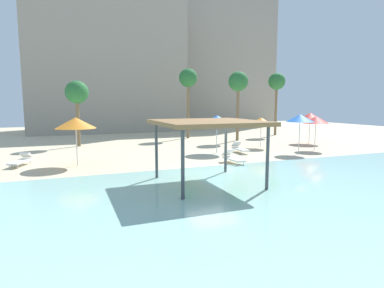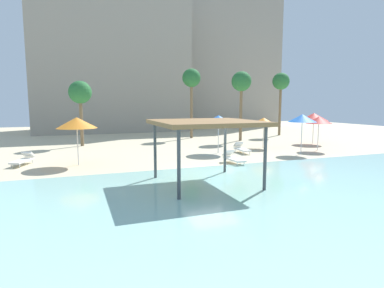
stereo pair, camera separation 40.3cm
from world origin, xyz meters
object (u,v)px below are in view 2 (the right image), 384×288
(lounge_chair_0, at_px, (241,148))
(lounge_chair_1, at_px, (233,158))
(beach_umbrella_red_6, at_px, (319,120))
(beach_umbrella_blue_1, at_px, (218,120))
(palm_tree_3, at_px, (80,94))
(beach_umbrella_blue_4, at_px, (302,118))
(beach_umbrella_red_0, at_px, (314,117))
(palm_tree_2, at_px, (241,83))
(palm_tree_0, at_px, (281,83))
(palm_tree_1, at_px, (191,80))
(lounge_chair_2, at_px, (23,159))
(beach_umbrella_orange_5, at_px, (77,123))
(shade_pavilion, at_px, (206,124))
(beach_umbrella_orange_2, at_px, (264,121))

(lounge_chair_0, height_order, lounge_chair_1, same)
(beach_umbrella_red_6, bearing_deg, beach_umbrella_blue_1, 169.86)
(beach_umbrella_blue_1, bearing_deg, palm_tree_3, 140.56)
(beach_umbrella_blue_4, bearing_deg, beach_umbrella_red_0, 42.31)
(lounge_chair_1, relative_size, palm_tree_2, 0.29)
(palm_tree_0, bearing_deg, palm_tree_1, 176.40)
(beach_umbrella_blue_1, bearing_deg, palm_tree_1, 80.74)
(beach_umbrella_red_0, relative_size, lounge_chair_1, 1.43)
(palm_tree_2, bearing_deg, beach_umbrella_red_6, -72.64)
(palm_tree_1, bearing_deg, lounge_chair_2, -143.95)
(beach_umbrella_orange_5, bearing_deg, lounge_chair_2, 158.98)
(lounge_chair_0, xyz_separation_m, lounge_chair_1, (-2.51, -3.49, 0.00))
(shade_pavilion, bearing_deg, palm_tree_1, 71.84)
(beach_umbrella_orange_5, bearing_deg, beach_umbrella_red_0, 9.71)
(beach_umbrella_red_0, relative_size, beach_umbrella_blue_1, 1.00)
(lounge_chair_1, bearing_deg, beach_umbrella_orange_5, -109.53)
(lounge_chair_0, bearing_deg, lounge_chair_2, -87.22)
(palm_tree_0, height_order, palm_tree_3, palm_tree_0)
(lounge_chair_2, xyz_separation_m, palm_tree_1, (14.39, 10.48, 5.70))
(palm_tree_0, bearing_deg, beach_umbrella_orange_5, -153.30)
(palm_tree_1, bearing_deg, palm_tree_2, -46.32)
(beach_umbrella_blue_4, relative_size, beach_umbrella_red_6, 1.09)
(shade_pavilion, xyz_separation_m, beach_umbrella_blue_4, (9.78, 5.64, -0.12))
(lounge_chair_0, bearing_deg, beach_umbrella_orange_5, -81.64)
(beach_umbrella_orange_2, height_order, palm_tree_1, palm_tree_1)
(beach_umbrella_blue_4, bearing_deg, beach_umbrella_orange_2, 101.41)
(palm_tree_2, bearing_deg, lounge_chair_2, -159.93)
(shade_pavilion, relative_size, palm_tree_0, 0.63)
(beach_umbrella_blue_4, bearing_deg, shade_pavilion, -150.04)
(lounge_chair_1, height_order, palm_tree_1, palm_tree_1)
(beach_umbrella_blue_4, relative_size, palm_tree_3, 0.52)
(beach_umbrella_blue_4, bearing_deg, lounge_chair_1, -166.14)
(shade_pavilion, height_order, beach_umbrella_blue_4, shade_pavilion)
(lounge_chair_0, xyz_separation_m, palm_tree_0, (10.53, 10.13, 5.57))
(shade_pavilion, relative_size, lounge_chair_2, 2.22)
(beach_umbrella_red_6, height_order, palm_tree_0, palm_tree_0)
(beach_umbrella_orange_5, relative_size, beach_umbrella_red_6, 1.08)
(palm_tree_0, bearing_deg, beach_umbrella_blue_4, -119.19)
(lounge_chair_1, bearing_deg, beach_umbrella_red_6, 103.60)
(shade_pavilion, relative_size, beach_umbrella_blue_1, 1.60)
(beach_umbrella_red_0, bearing_deg, beach_umbrella_red_6, -126.22)
(beach_umbrella_blue_1, xyz_separation_m, palm_tree_2, (5.38, 6.45, 3.11))
(lounge_chair_0, xyz_separation_m, palm_tree_3, (-10.92, 8.10, 4.10))
(shade_pavilion, bearing_deg, beach_umbrella_blue_4, 29.96)
(beach_umbrella_orange_2, relative_size, palm_tree_1, 0.34)
(palm_tree_0, distance_m, palm_tree_2, 7.53)
(beach_umbrella_orange_2, bearing_deg, lounge_chair_2, -175.08)
(beach_umbrella_blue_4, distance_m, lounge_chair_2, 18.42)
(palm_tree_3, bearing_deg, shade_pavilion, -72.56)
(shade_pavilion, bearing_deg, beach_umbrella_blue_1, 61.65)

